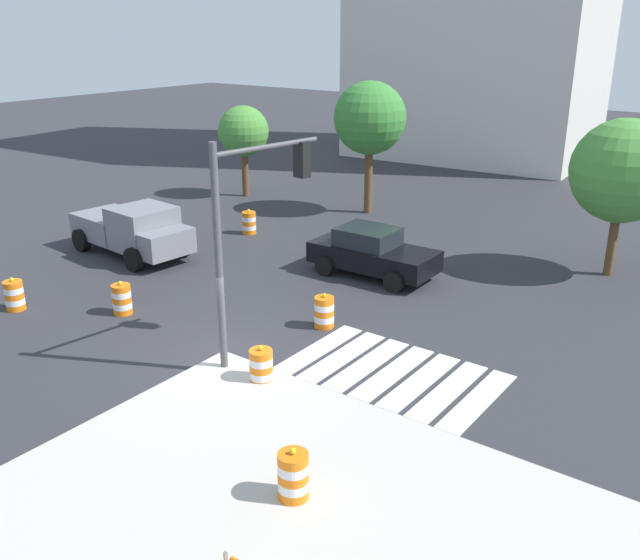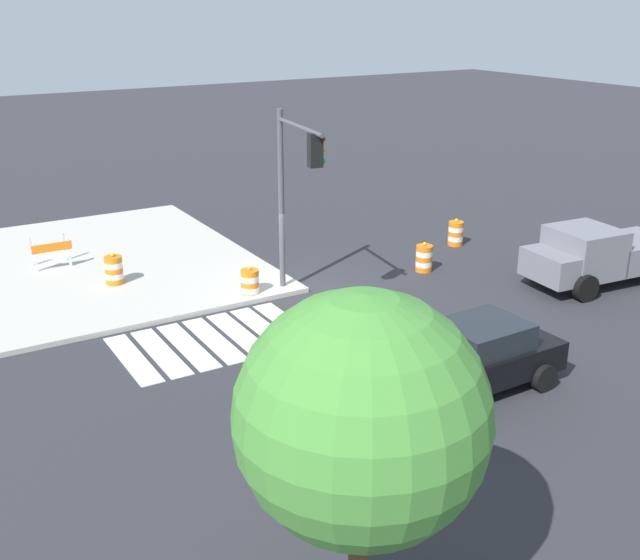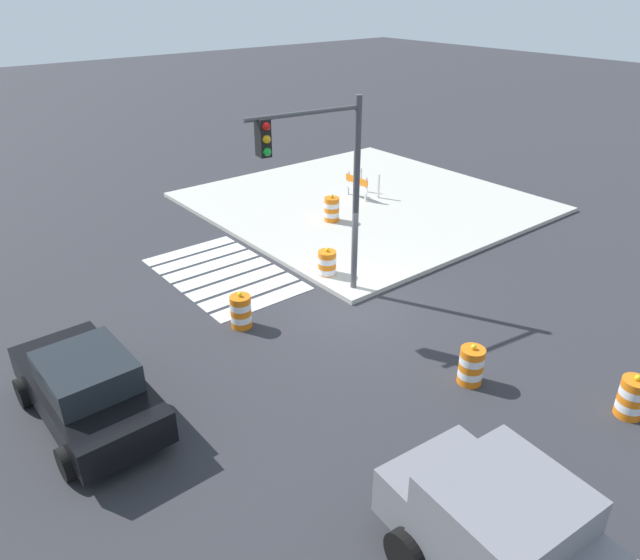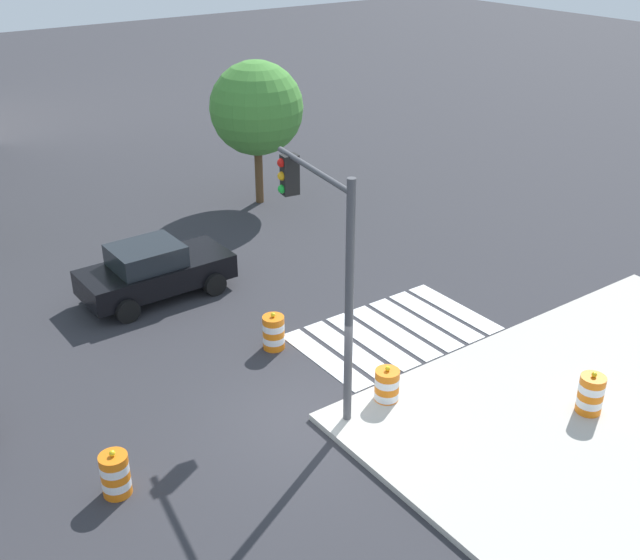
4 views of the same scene
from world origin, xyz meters
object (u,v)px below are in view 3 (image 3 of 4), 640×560
at_px(sports_car, 87,388).
at_px(traffic_barrel_near_corner, 471,366).
at_px(traffic_barrel_median_near, 327,265).
at_px(traffic_light_pole, 321,169).
at_px(traffic_barrel_far_curb, 241,311).
at_px(traffic_barrel_on_sidewalk, 332,209).
at_px(construction_barricade, 360,184).
at_px(traffic_barrel_median_far, 632,397).

height_order(sports_car, traffic_barrel_near_corner, sports_car).
bearing_deg(traffic_barrel_near_corner, sports_car, 59.98).
bearing_deg(sports_car, traffic_barrel_median_near, -76.18).
bearing_deg(traffic_barrel_near_corner, traffic_light_pole, 3.12).
xyz_separation_m(traffic_barrel_near_corner, traffic_barrel_far_curb, (5.36, 2.76, 0.00)).
bearing_deg(traffic_light_pole, traffic_barrel_median_near, -46.72).
bearing_deg(traffic_barrel_on_sidewalk, traffic_barrel_near_corner, 158.24).
bearing_deg(traffic_light_pole, sports_car, 97.82).
xyz_separation_m(construction_barricade, traffic_light_pole, (-5.67, 6.65, 3.19)).
relative_size(traffic_barrel_median_near, traffic_barrel_on_sidewalk, 1.00).
height_order(traffic_barrel_median_near, traffic_barrel_far_curb, same).
height_order(traffic_barrel_median_far, traffic_light_pole, traffic_light_pole).
height_order(sports_car, construction_barricade, sports_car).
height_order(traffic_barrel_far_curb, traffic_barrel_on_sidewalk, traffic_barrel_on_sidewalk).
bearing_deg(traffic_barrel_far_curb, sports_car, 105.38).
xyz_separation_m(sports_car, traffic_barrel_near_corner, (-4.15, -7.18, -0.36)).
distance_m(traffic_barrel_far_curb, traffic_light_pole, 4.27).
height_order(traffic_barrel_median_far, traffic_barrel_far_curb, same).
bearing_deg(traffic_barrel_median_near, traffic_light_pole, 133.28).
bearing_deg(traffic_barrel_median_far, traffic_barrel_median_near, 5.80).
bearing_deg(traffic_barrel_median_far, sports_car, 51.85).
bearing_deg(traffic_light_pole, traffic_barrel_on_sidewalk, -42.98).
relative_size(sports_car, traffic_barrel_near_corner, 4.24).
bearing_deg(traffic_barrel_median_near, traffic_barrel_near_corner, 172.54).
height_order(traffic_barrel_median_far, traffic_barrel_on_sidewalk, traffic_barrel_on_sidewalk).
distance_m(traffic_barrel_median_far, traffic_light_pole, 8.87).
distance_m(sports_car, construction_barricade, 15.07).
distance_m(traffic_barrel_median_far, construction_barricade, 14.37).
xyz_separation_m(traffic_barrel_on_sidewalk, construction_barricade, (1.33, -2.61, 0.12)).
distance_m(construction_barricade, traffic_light_pole, 9.30).
bearing_deg(construction_barricade, traffic_light_pole, 130.45).
bearing_deg(construction_barricade, traffic_barrel_far_curb, 120.60).
distance_m(traffic_barrel_median_near, traffic_barrel_far_curb, 3.64).
relative_size(traffic_barrel_far_curb, traffic_light_pole, 0.19).
bearing_deg(traffic_barrel_near_corner, traffic_barrel_on_sidewalk, -21.76).
distance_m(traffic_barrel_near_corner, construction_barricade, 12.51).
bearing_deg(traffic_barrel_far_curb, traffic_barrel_near_corner, -152.73).
xyz_separation_m(traffic_barrel_near_corner, traffic_light_pole, (5.09, 0.28, 3.46)).
bearing_deg(traffic_barrel_on_sidewalk, traffic_light_pole, 137.02).
relative_size(sports_car, traffic_barrel_far_curb, 4.24).
bearing_deg(traffic_barrel_median_far, construction_barricade, -18.93).
bearing_deg(sports_car, traffic_barrel_near_corner, -120.02).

